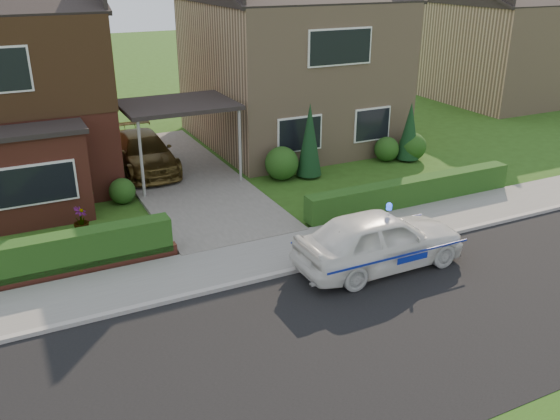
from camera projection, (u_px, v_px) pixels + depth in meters
ground at (345, 342)px, 12.14m from camera, size 120.00×120.00×0.00m
road at (345, 342)px, 12.14m from camera, size 60.00×6.00×0.02m
kerb at (280, 274)px, 14.64m from camera, size 60.00×0.16×0.12m
sidewalk at (262, 257)px, 15.51m from camera, size 60.00×2.00×0.10m
driveway at (182, 177)px, 21.22m from camera, size 3.80×12.00×0.12m
house_right at (289, 54)px, 24.66m from camera, size 7.50×8.06×7.25m
carport_link at (178, 106)px, 20.18m from camera, size 3.80×3.00×2.77m
dwarf_wall at (20, 281)px, 14.10m from camera, size 7.70×0.25×0.36m
hedge_left at (20, 284)px, 14.29m from camera, size 7.50×0.55×0.90m
hedge_right at (411, 206)px, 18.93m from camera, size 7.50×0.55×0.80m
shrub_left_mid at (71, 195)px, 17.96m from camera, size 1.32×1.32×1.32m
shrub_left_near at (122, 191)px, 18.95m from camera, size 0.84×0.84×0.84m
shrub_right_near at (282, 163)px, 20.99m from camera, size 1.20×1.20×1.20m
shrub_right_mid at (387, 149)px, 22.99m from camera, size 0.96×0.96×0.96m
shrub_right_far at (412, 146)px, 23.12m from camera, size 1.08×1.08×1.08m
conifer_a at (310, 142)px, 20.96m from camera, size 0.90×0.90×2.60m
conifer_b at (409, 133)px, 22.83m from camera, size 0.90×0.90×2.20m
neighbour_right at (502, 53)px, 32.51m from camera, size 6.50×7.00×5.20m
police_car at (379, 240)px, 14.84m from camera, size 4.08×4.44×1.68m
driveway_car at (144, 152)px, 21.62m from camera, size 1.89×4.57×1.32m
potted_plant_c at (81, 221)px, 16.81m from camera, size 0.60×0.60×0.79m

